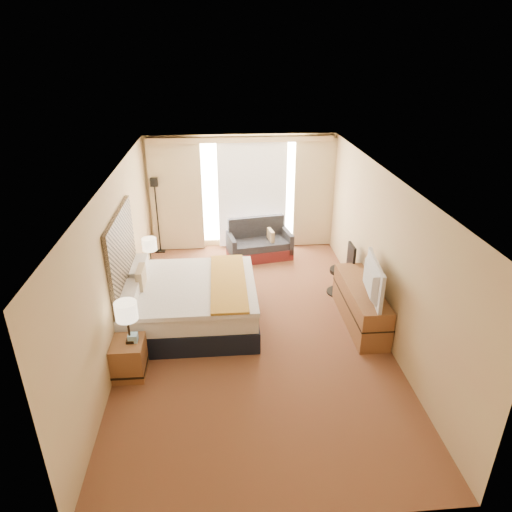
{
  "coord_description": "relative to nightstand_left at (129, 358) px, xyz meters",
  "views": [
    {
      "loc": [
        -0.49,
        -6.49,
        4.37
      ],
      "look_at": [
        0.08,
        0.4,
        1.14
      ],
      "focal_mm": 32.0,
      "sensor_mm": 36.0,
      "label": 1
    }
  ],
  "objects": [
    {
      "name": "headboard",
      "position": [
        -0.19,
        1.25,
        1.01
      ],
      "size": [
        0.06,
        1.85,
        1.5
      ],
      "primitive_type": "cube",
      "color": "black",
      "rests_on": "wall_left"
    },
    {
      "name": "desk_chair",
      "position": [
        3.67,
        2.09,
        0.17
      ],
      "size": [
        0.48,
        0.48,
        1.0
      ],
      "rotation": [
        0.0,
        0.0,
        0.01
      ],
      "color": "black",
      "rests_on": "floor"
    },
    {
      "name": "ceiling",
      "position": [
        1.87,
        1.05,
        2.33
      ],
      "size": [
        4.2,
        7.0,
        0.02
      ],
      "primitive_type": "cube",
      "color": "white",
      "rests_on": "wall_back"
    },
    {
      "name": "wall_back",
      "position": [
        1.87,
        4.55,
        1.02
      ],
      "size": [
        4.2,
        0.02,
        2.6
      ],
      "primitive_type": "cube",
      "color": "#CEBB7E",
      "rests_on": "ground"
    },
    {
      "name": "wall_left",
      "position": [
        -0.23,
        1.05,
        1.02
      ],
      "size": [
        0.02,
        7.0,
        2.6
      ],
      "primitive_type": "cube",
      "color": "#CEBB7E",
      "rests_on": "ground"
    },
    {
      "name": "lamp_left",
      "position": [
        0.05,
        -0.0,
        0.78
      ],
      "size": [
        0.31,
        0.31,
        0.65
      ],
      "color": "black",
      "rests_on": "nightstand_left"
    },
    {
      "name": "telephone",
      "position": [
        0.01,
        2.5,
        0.31
      ],
      "size": [
        0.22,
        0.19,
        0.07
      ],
      "primitive_type": "cube",
      "rotation": [
        0.0,
        0.0,
        0.33
      ],
      "color": "black",
      "rests_on": "nightstand_right"
    },
    {
      "name": "nightstand_left",
      "position": [
        0.0,
        0.0,
        0.0
      ],
      "size": [
        0.45,
        0.52,
        0.55
      ],
      "primitive_type": "cube",
      "color": "brown",
      "rests_on": "floor"
    },
    {
      "name": "wall_right",
      "position": [
        3.97,
        1.05,
        1.02
      ],
      "size": [
        0.02,
        7.0,
        2.6
      ],
      "primitive_type": "cube",
      "color": "#CEBB7E",
      "rests_on": "ground"
    },
    {
      "name": "television",
      "position": [
        3.65,
        0.72,
        0.74
      ],
      "size": [
        0.27,
        1.1,
        0.63
      ],
      "primitive_type": "imported",
      "rotation": [
        0.0,
        0.0,
        1.45
      ],
      "color": "black",
      "rests_on": "media_dresser"
    },
    {
      "name": "nightstand_right",
      "position": [
        0.0,
        2.5,
        0.0
      ],
      "size": [
        0.45,
        0.52,
        0.55
      ],
      "primitive_type": "cube",
      "color": "brown",
      "rests_on": "floor"
    },
    {
      "name": "curtains",
      "position": [
        1.87,
        4.44,
        1.13
      ],
      "size": [
        4.12,
        0.19,
        2.56
      ],
      "color": "beige",
      "rests_on": "floor"
    },
    {
      "name": "floor_lamp",
      "position": [
        -0.03,
        4.35,
        0.95
      ],
      "size": [
        0.22,
        0.22,
        1.74
      ],
      "color": "black",
      "rests_on": "floor"
    },
    {
      "name": "bed",
      "position": [
        0.81,
        1.29,
        0.12
      ],
      "size": [
        2.21,
        2.02,
        1.07
      ],
      "color": "black",
      "rests_on": "floor"
    },
    {
      "name": "wall_front",
      "position": [
        1.87,
        -2.45,
        1.02
      ],
      "size": [
        4.2,
        0.02,
        2.6
      ],
      "primitive_type": "cube",
      "color": "#CEBB7E",
      "rests_on": "ground"
    },
    {
      "name": "loveseat",
      "position": [
        2.22,
        3.87,
        0.01
      ],
      "size": [
        1.49,
        0.97,
        0.86
      ],
      "rotation": [
        0.0,
        0.0,
        0.18
      ],
      "color": "maroon",
      "rests_on": "floor"
    },
    {
      "name": "lamp_right",
      "position": [
        0.05,
        2.44,
        0.71
      ],
      "size": [
        0.27,
        0.27,
        0.56
      ],
      "color": "black",
      "rests_on": "nightstand_right"
    },
    {
      "name": "tissue_box",
      "position": [
        0.09,
        0.02,
        0.33
      ],
      "size": [
        0.13,
        0.13,
        0.12
      ],
      "primitive_type": "cube",
      "rotation": [
        0.0,
        0.0,
        -0.01
      ],
      "color": "#8BBCD7",
      "rests_on": "nightstand_left"
    },
    {
      "name": "window",
      "position": [
        2.12,
        4.52,
        1.04
      ],
      "size": [
        2.3,
        0.02,
        2.3
      ],
      "primitive_type": "cube",
      "color": "white",
      "rests_on": "wall_back"
    },
    {
      "name": "media_dresser",
      "position": [
        3.7,
        1.05,
        0.07
      ],
      "size": [
        0.5,
        1.8,
        0.7
      ],
      "primitive_type": "cube",
      "color": "brown",
      "rests_on": "floor"
    },
    {
      "name": "floor",
      "position": [
        1.87,
        1.05,
        -0.28
      ],
      "size": [
        4.2,
        7.0,
        0.02
      ],
      "primitive_type": "cube",
      "color": "maroon",
      "rests_on": "ground"
    }
  ]
}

